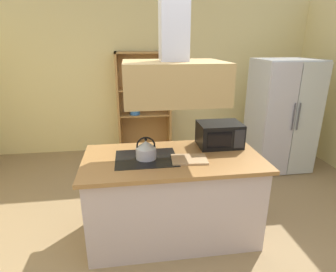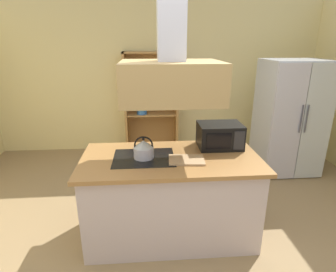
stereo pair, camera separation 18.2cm
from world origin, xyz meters
name	(u,v)px [view 1 (the left image)]	position (x,y,z in m)	size (l,w,h in m)	color
ground_plane	(176,254)	(0.00, 0.00, 0.00)	(7.80, 7.80, 0.00)	olive
wall_back	(149,78)	(0.00, 3.00, 1.35)	(6.00, 0.12, 2.70)	#E3D087
kitchen_island	(173,196)	(0.02, 0.34, 0.45)	(1.78, 0.91, 0.90)	#BFADA8
range_hood	(174,69)	(0.02, 0.34, 1.76)	(0.90, 0.70, 1.24)	#A9874E
refrigerator	(281,116)	(1.99, 1.79, 0.87)	(0.90, 0.77, 1.74)	#B6BBC1
dish_cabinet	(144,109)	(-0.13, 2.78, 0.81)	(0.95, 0.40, 1.82)	#A7773D
kettle	(146,150)	(-0.25, 0.34, 0.99)	(0.20, 0.20, 0.22)	#B7B4C0
cutting_board	(189,159)	(0.16, 0.24, 0.91)	(0.34, 0.24, 0.02)	tan
microwave	(219,134)	(0.57, 0.58, 1.03)	(0.46, 0.35, 0.26)	black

